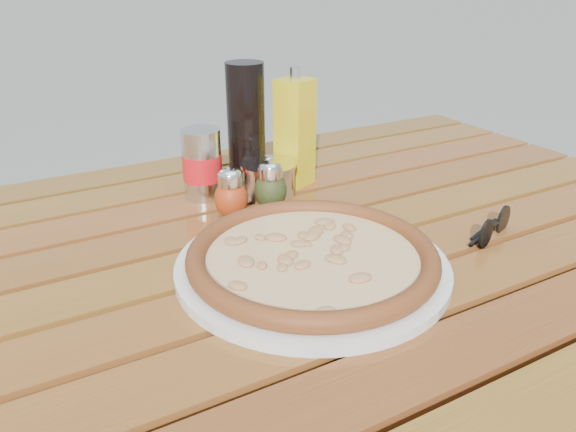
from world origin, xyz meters
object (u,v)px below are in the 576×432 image
soda_can (202,165)px  parmesan_tin (269,179)px  oregano_shaker (270,186)px  sunglasses (493,227)px  dark_bottle (246,126)px  olive_oil_cruet (295,132)px  plate (312,266)px  table (294,284)px  pepper_shaker (231,194)px  pizza (312,256)px

soda_can → parmesan_tin: 0.12m
oregano_shaker → soda_can: bearing=129.2°
oregano_shaker → sunglasses: bearing=-47.7°
dark_bottle → sunglasses: size_ratio=2.04×
soda_can → olive_oil_cruet: bearing=-6.1°
plate → oregano_shaker: (0.05, 0.21, 0.03)m
oregano_shaker → olive_oil_cruet: (0.09, 0.08, 0.06)m
soda_can → olive_oil_cruet: (0.17, -0.02, 0.04)m
oregano_shaker → dark_bottle: size_ratio=0.37×
table → plate: plate is taller
oregano_shaker → pepper_shaker: bearing=180.0°
pizza → dark_bottle: (0.06, 0.32, 0.09)m
pepper_shaker → table: bearing=-69.2°
sunglasses → table: bearing=132.3°
parmesan_tin → sunglasses: bearing=-55.0°
dark_bottle → sunglasses: bearing=-58.6°
pepper_shaker → olive_oil_cruet: size_ratio=0.39×
olive_oil_cruet → parmesan_tin: bearing=-155.5°
oregano_shaker → dark_bottle: bearing=84.3°
plate → parmesan_tin: bearing=74.7°
table → plate: bearing=-105.8°
table → parmesan_tin: size_ratio=14.24×
table → pizza: bearing=-105.8°
pizza → parmesan_tin: bearing=74.7°
plate → soda_can: bearing=95.4°
table → pepper_shaker: pepper_shaker is taller
table → dark_bottle: 0.30m
plate → oregano_shaker: 0.22m
pizza → olive_oil_cruet: olive_oil_cruet is taller
table → pizza: (-0.03, -0.09, 0.10)m
olive_oil_cruet → dark_bottle: bearing=159.4°
plate → dark_bottle: bearing=79.3°
pizza → pepper_shaker: pepper_shaker is taller
soda_can → parmesan_tin: (0.10, -0.05, -0.03)m
table → pizza: 0.14m
table → pizza: pizza is taller
pizza → sunglasses: bearing=-9.1°
dark_bottle → table: bearing=-98.7°
plate → oregano_shaker: bearing=76.7°
pepper_shaker → oregano_shaker: same height
table → parmesan_tin: (0.05, 0.17, 0.11)m
oregano_shaker → sunglasses: 0.35m
pizza → sunglasses: (0.29, -0.05, -0.01)m
pizza → sunglasses: sunglasses is taller
dark_bottle → olive_oil_cruet: dark_bottle is taller
olive_oil_cruet → soda_can: bearing=173.9°
table → soda_can: soda_can is taller
plate → sunglasses: sunglasses is taller
plate → pepper_shaker: bearing=95.6°
olive_oil_cruet → pepper_shaker: bearing=-154.0°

